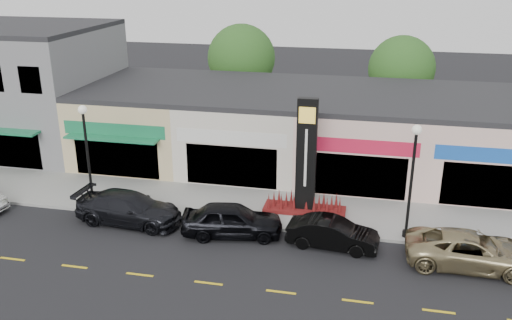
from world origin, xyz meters
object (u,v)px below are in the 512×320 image
(lamp_east_near, at_px, (412,171))
(car_gold_suv, at_px, (470,250))
(car_black_conv, at_px, (333,233))
(lamp_west_near, at_px, (87,146))
(car_dark_sedan, at_px, (129,208))
(car_black_sedan, at_px, (232,220))
(pylon_sign, at_px, (306,173))

(lamp_east_near, distance_m, car_gold_suv, 4.17)
(lamp_east_near, xyz_separation_m, car_black_conv, (-3.31, -1.44, -2.79))
(lamp_west_near, height_order, car_dark_sedan, lamp_west_near)
(lamp_east_near, distance_m, car_black_conv, 4.57)
(car_dark_sedan, bearing_deg, car_gold_suv, -88.66)
(car_dark_sedan, xyz_separation_m, car_gold_suv, (15.99, -0.74, -0.03))
(car_dark_sedan, bearing_deg, car_black_sedan, -88.28)
(car_dark_sedan, height_order, car_black_sedan, car_black_sedan)
(pylon_sign, xyz_separation_m, car_gold_suv, (7.56, -3.54, -1.52))
(lamp_west_near, bearing_deg, car_gold_suv, -5.68)
(pylon_sign, distance_m, car_black_sedan, 4.54)
(lamp_east_near, xyz_separation_m, pylon_sign, (-5.00, 1.70, -1.20))
(lamp_west_near, relative_size, car_black_sedan, 1.15)
(lamp_west_near, height_order, car_black_conv, lamp_west_near)
(pylon_sign, bearing_deg, car_dark_sedan, -161.63)
(car_black_conv, distance_m, car_gold_suv, 5.89)
(car_black_conv, bearing_deg, lamp_east_near, -60.91)
(lamp_west_near, height_order, pylon_sign, pylon_sign)
(lamp_east_near, relative_size, pylon_sign, 0.91)
(car_black_conv, bearing_deg, car_gold_suv, -88.33)
(pylon_sign, bearing_deg, car_black_sedan, -135.54)
(lamp_east_near, bearing_deg, car_black_sedan, -170.74)
(lamp_east_near, height_order, car_black_sedan, lamp_east_near)
(pylon_sign, distance_m, car_black_conv, 3.90)
(lamp_east_near, distance_m, car_black_sedan, 8.60)
(car_black_sedan, bearing_deg, car_dark_sedan, 78.15)
(car_gold_suv, bearing_deg, car_dark_sedan, 87.87)
(pylon_sign, height_order, car_dark_sedan, pylon_sign)
(lamp_west_near, height_order, car_black_sedan, lamp_west_near)
(car_black_conv, relative_size, car_gold_suv, 0.77)
(lamp_east_near, bearing_deg, car_black_conv, -156.55)
(lamp_east_near, bearing_deg, car_gold_suv, -35.80)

